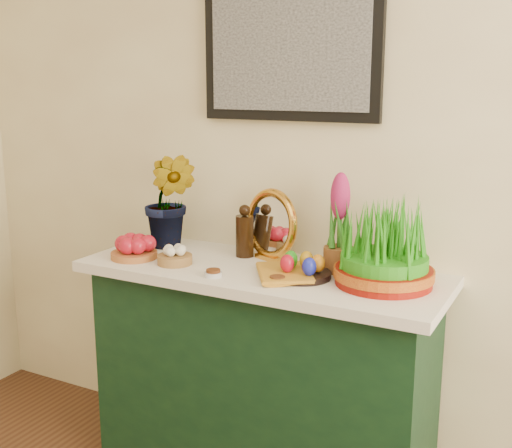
{
  "coord_description": "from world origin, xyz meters",
  "views": [
    {
      "loc": [
        0.73,
        -0.07,
        1.59
      ],
      "look_at": [
        -0.35,
        1.95,
        1.07
      ],
      "focal_mm": 45.0,
      "sensor_mm": 36.0,
      "label": 1
    }
  ],
  "objects_px": {
    "hyacinth_green": "(170,185)",
    "mirror": "(271,225)",
    "sideboard": "(262,380)",
    "wheatgrass_sabzeh": "(385,250)",
    "book": "(259,273)"
  },
  "relations": [
    {
      "from": "mirror",
      "to": "book",
      "type": "relative_size",
      "value": 1.16
    },
    {
      "from": "hyacinth_green",
      "to": "mirror",
      "type": "xyz_separation_m",
      "value": [
        0.45,
        0.04,
        -0.13
      ]
    },
    {
      "from": "sideboard",
      "to": "wheatgrass_sabzeh",
      "type": "xyz_separation_m",
      "value": [
        0.47,
        0.01,
        0.59
      ]
    },
    {
      "from": "wheatgrass_sabzeh",
      "to": "sideboard",
      "type": "bearing_deg",
      "value": -178.18
    },
    {
      "from": "hyacinth_green",
      "to": "mirror",
      "type": "distance_m",
      "value": 0.47
    },
    {
      "from": "sideboard",
      "to": "wheatgrass_sabzeh",
      "type": "bearing_deg",
      "value": 1.82
    },
    {
      "from": "book",
      "to": "wheatgrass_sabzeh",
      "type": "distance_m",
      "value": 0.45
    },
    {
      "from": "hyacinth_green",
      "to": "mirror",
      "type": "relative_size",
      "value": 1.88
    },
    {
      "from": "sideboard",
      "to": "hyacinth_green",
      "type": "xyz_separation_m",
      "value": [
        -0.48,
        0.09,
        0.73
      ]
    },
    {
      "from": "book",
      "to": "wheatgrass_sabzeh",
      "type": "xyz_separation_m",
      "value": [
        0.42,
        0.13,
        0.11
      ]
    },
    {
      "from": "hyacinth_green",
      "to": "book",
      "type": "relative_size",
      "value": 2.18
    },
    {
      "from": "mirror",
      "to": "book",
      "type": "distance_m",
      "value": 0.29
    },
    {
      "from": "hyacinth_green",
      "to": "wheatgrass_sabzeh",
      "type": "relative_size",
      "value": 1.54
    },
    {
      "from": "mirror",
      "to": "wheatgrass_sabzeh",
      "type": "xyz_separation_m",
      "value": [
        0.5,
        -0.12,
        -0.01
      ]
    },
    {
      "from": "mirror",
      "to": "book",
      "type": "bearing_deg",
      "value": -73.07
    }
  ]
}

